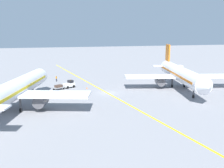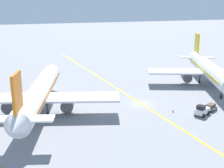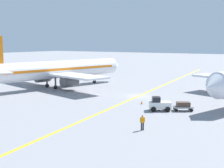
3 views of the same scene
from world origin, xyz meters
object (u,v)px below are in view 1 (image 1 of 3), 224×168
at_px(airplane_adjacent_stand, 14,90).
at_px(traffic_cone_near_nose, 20,86).
at_px(airplane_at_gate, 180,74).
at_px(traffic_cone_mid_apron, 167,76).
at_px(traffic_cone_by_wingtip, 87,88).
at_px(baggage_cart_trailing, 59,87).
at_px(ground_crew_worker, 56,78).
at_px(baggage_tug_white, 69,84).

distance_m(airplane_adjacent_stand, traffic_cone_near_nose, 22.23).
height_order(airplane_at_gate, traffic_cone_mid_apron, airplane_at_gate).
bearing_deg(traffic_cone_by_wingtip, airplane_adjacent_stand, 40.44).
distance_m(airplane_at_gate, traffic_cone_near_nose, 41.89).
distance_m(airplane_adjacent_stand, traffic_cone_mid_apron, 51.83).
distance_m(airplane_at_gate, baggage_cart_trailing, 30.87).
bearing_deg(baggage_cart_trailing, ground_crew_worker, -92.38).
bearing_deg(airplane_at_gate, ground_crew_worker, -33.06).
bearing_deg(baggage_tug_white, traffic_cone_by_wingtip, 146.09).
distance_m(ground_crew_worker, traffic_cone_near_nose, 10.94).
relative_size(airplane_adjacent_stand, baggage_tug_white, 10.32).
bearing_deg(baggage_cart_trailing, airplane_at_gate, 165.93).
relative_size(traffic_cone_near_nose, traffic_cone_mid_apron, 1.00).
height_order(airplane_adjacent_stand, traffic_cone_near_nose, airplane_adjacent_stand).
xyz_separation_m(airplane_adjacent_stand, ground_crew_worker, (-9.86, -26.65, -2.80)).
xyz_separation_m(airplane_at_gate, traffic_cone_mid_apron, (-5.89, -17.78, -3.43)).
height_order(airplane_adjacent_stand, traffic_cone_mid_apron, airplane_adjacent_stand).
relative_size(airplane_adjacent_stand, baggage_cart_trailing, 11.71).
relative_size(airplane_at_gate, traffic_cone_by_wingtip, 63.78).
height_order(baggage_tug_white, baggage_cart_trailing, baggage_tug_white).
height_order(airplane_at_gate, baggage_tug_white, airplane_at_gate).
distance_m(airplane_at_gate, airplane_adjacent_stand, 39.91).
bearing_deg(baggage_cart_trailing, traffic_cone_mid_apron, -163.89).
xyz_separation_m(airplane_at_gate, traffic_cone_by_wingtip, (22.85, -6.36, -3.43)).
bearing_deg(traffic_cone_by_wingtip, airplane_at_gate, 164.44).
distance_m(baggage_tug_white, traffic_cone_mid_apron, 33.97).
bearing_deg(traffic_cone_near_nose, baggage_tug_white, 156.64).
bearing_deg(traffic_cone_mid_apron, traffic_cone_by_wingtip, 21.67).
bearing_deg(traffic_cone_mid_apron, baggage_tug_white, 14.78).
height_order(airplane_adjacent_stand, ground_crew_worker, airplane_adjacent_stand).
distance_m(traffic_cone_near_nose, traffic_cone_mid_apron, 45.21).
distance_m(airplane_adjacent_stand, ground_crew_worker, 28.55).
height_order(baggage_cart_trailing, traffic_cone_near_nose, baggage_cart_trailing).
bearing_deg(traffic_cone_near_nose, airplane_adjacent_stand, 90.01).
xyz_separation_m(baggage_cart_trailing, ground_crew_worker, (-0.48, -11.62, 0.15)).
xyz_separation_m(airplane_at_gate, baggage_tug_white, (26.95, -9.12, -2.81)).
distance_m(baggage_cart_trailing, traffic_cone_mid_apron, 37.16).
bearing_deg(traffic_cone_by_wingtip, traffic_cone_near_nose, -26.21).
distance_m(traffic_cone_near_nose, traffic_cone_by_wingtip, 18.21).
xyz_separation_m(baggage_tug_white, ground_crew_worker, (2.37, -9.97, 0.01)).
xyz_separation_m(baggage_cart_trailing, traffic_cone_mid_apron, (-35.70, -10.31, -0.49)).
relative_size(airplane_at_gate, traffic_cone_near_nose, 63.78).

